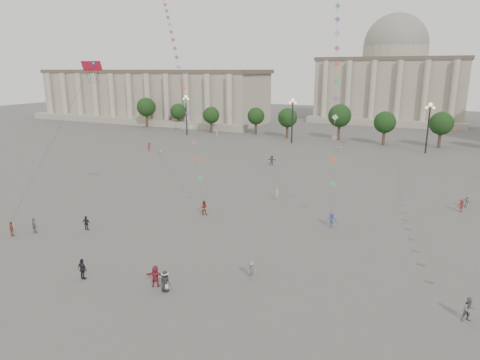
% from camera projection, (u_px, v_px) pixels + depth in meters
% --- Properties ---
extents(ground, '(360.00, 360.00, 0.00)m').
position_uv_depth(ground, '(187.00, 279.00, 36.44)').
color(ground, '#4F4C4A').
rests_on(ground, ground).
extents(hall_west, '(84.00, 26.22, 17.20)m').
position_uv_depth(hall_west, '(150.00, 96.00, 147.78)').
color(hall_west, gray).
rests_on(hall_west, ground).
extents(hall_central, '(48.30, 34.30, 35.50)m').
position_uv_depth(hall_central, '(392.00, 79.00, 145.36)').
color(hall_central, gray).
rests_on(hall_central, ground).
extents(tree_row, '(137.12, 5.12, 8.00)m').
position_uv_depth(tree_row, '(362.00, 120.00, 102.99)').
color(tree_row, '#372A1B').
rests_on(tree_row, ground).
extents(lamp_post_far_west, '(2.00, 0.90, 10.65)m').
position_uv_depth(lamp_post_far_west, '(186.00, 108.00, 114.56)').
color(lamp_post_far_west, '#262628').
rests_on(lamp_post_far_west, ground).
extents(lamp_post_mid_west, '(2.00, 0.90, 10.65)m').
position_uv_depth(lamp_post_mid_west, '(292.00, 112.00, 101.87)').
color(lamp_post_mid_west, '#262628').
rests_on(lamp_post_mid_west, ground).
extents(lamp_post_mid_east, '(2.00, 0.90, 10.65)m').
position_uv_depth(lamp_post_mid_east, '(429.00, 119.00, 89.19)').
color(lamp_post_mid_east, '#262628').
rests_on(lamp_post_mid_east, ground).
extents(person_crowd_0, '(0.98, 0.73, 1.55)m').
position_uv_depth(person_crowd_0, '(341.00, 145.00, 95.76)').
color(person_crowd_0, '#385E7F').
rests_on(person_crowd_0, ground).
extents(person_crowd_1, '(0.92, 0.92, 1.51)m').
position_uv_depth(person_crowd_1, '(161.00, 151.00, 89.54)').
color(person_crowd_1, silver).
rests_on(person_crowd_1, ground).
extents(person_crowd_2, '(0.79, 1.29, 1.94)m').
position_uv_depth(person_crowd_2, '(149.00, 147.00, 93.29)').
color(person_crowd_2, maroon).
rests_on(person_crowd_2, ground).
extents(person_crowd_4, '(1.18, 1.89, 1.94)m').
position_uv_depth(person_crowd_4, '(341.00, 148.00, 91.81)').
color(person_crowd_4, silver).
rests_on(person_crowd_4, ground).
extents(person_crowd_6, '(1.26, 0.97, 1.72)m').
position_uv_depth(person_crowd_6, '(251.00, 270.00, 36.13)').
color(person_crowd_6, slate).
rests_on(person_crowd_6, ground).
extents(person_crowd_7, '(1.35, 1.39, 1.59)m').
position_uv_depth(person_crowd_7, '(467.00, 201.00, 55.21)').
color(person_crowd_7, '#B3B3AF').
rests_on(person_crowd_7, ground).
extents(person_crowd_8, '(1.17, 0.83, 1.65)m').
position_uv_depth(person_crowd_8, '(462.00, 206.00, 53.38)').
color(person_crowd_8, maroon).
rests_on(person_crowd_8, ground).
extents(person_crowd_10, '(0.68, 0.83, 1.94)m').
position_uv_depth(person_crowd_10, '(217.00, 135.00, 109.43)').
color(person_crowd_10, '#AEAEAA').
rests_on(person_crowd_10, ground).
extents(person_crowd_12, '(1.80, 0.72, 1.89)m').
position_uv_depth(person_crowd_12, '(272.00, 160.00, 79.32)').
color(person_crowd_12, '#5C5C60').
rests_on(person_crowd_12, ground).
extents(person_crowd_13, '(0.57, 0.68, 1.60)m').
position_uv_depth(person_crowd_13, '(277.00, 194.00, 58.21)').
color(person_crowd_13, beige).
rests_on(person_crowd_13, ground).
extents(tourist_0, '(1.03, 0.77, 1.63)m').
position_uv_depth(tourist_0, '(11.00, 229.00, 45.62)').
color(tourist_0, '#9D3F2A').
rests_on(tourist_0, ground).
extents(tourist_1, '(1.14, 0.60, 1.86)m').
position_uv_depth(tourist_1, '(82.00, 269.00, 36.20)').
color(tourist_1, black).
rests_on(tourist_1, ground).
extents(tourist_2, '(1.76, 1.18, 1.82)m').
position_uv_depth(tourist_2, '(155.00, 276.00, 35.02)').
color(tourist_2, maroon).
rests_on(tourist_2, ground).
extents(tourist_3, '(1.09, 0.76, 1.72)m').
position_uv_depth(tourist_3, '(34.00, 225.00, 46.48)').
color(tourist_3, slate).
rests_on(tourist_3, ground).
extents(tourist_4, '(1.02, 0.60, 1.63)m').
position_uv_depth(tourist_4, '(86.00, 223.00, 47.36)').
color(tourist_4, black).
rests_on(tourist_4, ground).
extents(kite_flyer_0, '(1.09, 0.98, 1.83)m').
position_uv_depth(kite_flyer_0, '(204.00, 208.00, 52.31)').
color(kite_flyer_0, brown).
rests_on(kite_flyer_0, ground).
extents(kite_flyer_1, '(1.31, 1.03, 1.77)m').
position_uv_depth(kite_flyer_1, '(332.00, 220.00, 48.14)').
color(kite_flyer_1, navy).
rests_on(kite_flyer_1, ground).
extents(kite_flyer_2, '(1.10, 1.02, 1.82)m').
position_uv_depth(kite_flyer_2, '(469.00, 309.00, 30.15)').
color(kite_flyer_2, slate).
rests_on(kite_flyer_2, ground).
extents(hat_person, '(0.88, 0.60, 1.76)m').
position_uv_depth(hat_person, '(165.00, 281.00, 34.20)').
color(hat_person, black).
rests_on(hat_person, ground).
extents(dragon_kite, '(3.99, 4.47, 18.77)m').
position_uv_depth(dragon_kite, '(92.00, 74.00, 45.93)').
color(dragon_kite, red).
rests_on(dragon_kite, ground).
extents(kite_train_west, '(33.51, 38.51, 63.76)m').
position_uv_depth(kite_train_west, '(173.00, 44.00, 72.76)').
color(kite_train_west, '#3F3F3F').
rests_on(kite_train_west, ground).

